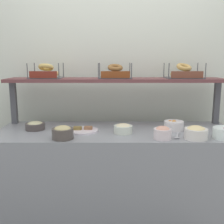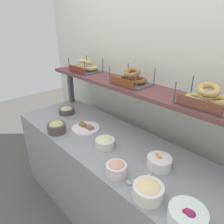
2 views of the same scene
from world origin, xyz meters
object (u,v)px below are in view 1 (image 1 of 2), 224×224
object	(u,v)px
bowl_hummus	(62,132)
bowl_potato_salad	(122,128)
serving_spoon_near_plate	(176,136)
bowl_egg_salad	(195,132)
bowl_lox_spread	(162,132)
bagel_basket_sesame	(183,73)
bagel_basket_cinnamon_raisin	(114,73)
bowl_fruit_salad	(173,125)
bowl_tuna_salad	(34,126)
serving_plate_white	(82,130)
bagel_basket_plain	(45,73)

from	to	relation	value
bowl_hummus	bowl_potato_salad	xyz separation A→B (m)	(0.47, 0.16, -0.01)
serving_spoon_near_plate	bowl_egg_salad	bearing A→B (deg)	-17.25
bowl_egg_salad	bowl_potato_salad	xyz separation A→B (m)	(-0.55, 0.16, -0.01)
serving_spoon_near_plate	bowl_lox_spread	bearing A→B (deg)	-161.59
bowl_hummus	bagel_basket_sesame	xyz separation A→B (m)	(1.04, 0.52, 0.42)
bowl_potato_salad	bagel_basket_cinnamon_raisin	world-z (taller)	bagel_basket_cinnamon_raisin
bowl_egg_salad	bagel_basket_cinnamon_raisin	size ratio (longest dim) A/B	0.58
bowl_fruit_salad	bowl_egg_salad	bearing A→B (deg)	-67.41
bowl_potato_salad	serving_spoon_near_plate	world-z (taller)	bowl_potato_salad
bowl_egg_salad	bowl_potato_salad	distance (m)	0.58
bowl_potato_salad	bowl_egg_salad	bearing A→B (deg)	-16.57
bowl_tuna_salad	bagel_basket_cinnamon_raisin	size ratio (longest dim) A/B	0.55
bowl_hummus	bowl_potato_salad	size ratio (longest dim) A/B	1.07
bowl_tuna_salad	serving_spoon_near_plate	size ratio (longest dim) A/B	0.98
serving_spoon_near_plate	bagel_basket_sesame	world-z (taller)	bagel_basket_sesame
bowl_egg_salad	bowl_fruit_salad	xyz separation A→B (m)	(-0.11, 0.27, -0.01)
bowl_lox_spread	bowl_potato_salad	distance (m)	0.34
bowl_lox_spread	bagel_basket_sesame	bearing A→B (deg)	62.14
bowl_egg_salad	serving_spoon_near_plate	bearing A→B (deg)	162.75
serving_plate_white	bowl_egg_salad	bearing A→B (deg)	-14.20
bowl_hummus	bowl_fruit_salad	world-z (taller)	bowl_hummus
bagel_basket_cinnamon_raisin	bowl_egg_salad	bearing A→B (deg)	-40.28
serving_plate_white	bagel_basket_cinnamon_raisin	size ratio (longest dim) A/B	0.85
bagel_basket_plain	bowl_egg_salad	bearing A→B (deg)	-22.61
bowl_hummus	serving_spoon_near_plate	distance (m)	0.89
bowl_tuna_salad	bowl_potato_salad	distance (m)	0.77
bowl_lox_spread	bagel_basket_cinnamon_raisin	xyz separation A→B (m)	(-0.36, 0.53, 0.43)
bagel_basket_sesame	bowl_lox_spread	bearing A→B (deg)	-117.86
bowl_tuna_salad	bagel_basket_cinnamon_raisin	bearing A→B (deg)	19.27
bowl_lox_spread	serving_plate_white	size ratio (longest dim) A/B	0.53
bowl_tuna_salad	bowl_potato_salad	world-z (taller)	bowl_potato_salad
bowl_fruit_salad	serving_plate_white	distance (m)	0.78
bowl_lox_spread	serving_spoon_near_plate	distance (m)	0.14
bowl_lox_spread	serving_plate_white	xyz separation A→B (m)	(-0.64, 0.23, -0.04)
bowl_hummus	serving_plate_white	distance (m)	0.26
bowl_lox_spread	bagel_basket_sesame	xyz separation A→B (m)	(0.28, 0.52, 0.43)
bowl_hummus	bowl_egg_salad	size ratio (longest dim) A/B	0.93
bowl_lox_spread	serving_plate_white	distance (m)	0.68
bagel_basket_plain	bagel_basket_sesame	size ratio (longest dim) A/B	0.86
bowl_fruit_salad	bowl_potato_salad	distance (m)	0.45
bagel_basket_plain	bagel_basket_cinnamon_raisin	distance (m)	0.64
bowl_egg_salad	bagel_basket_plain	size ratio (longest dim) A/B	0.61
bowl_potato_salad	serving_spoon_near_plate	distance (m)	0.44
bowl_tuna_salad	bagel_basket_sesame	bearing A→B (deg)	10.15
serving_plate_white	bowl_fruit_salad	bearing A→B (deg)	2.98
bowl_lox_spread	bagel_basket_sesame	size ratio (longest dim) A/B	0.41
serving_plate_white	serving_spoon_near_plate	bearing A→B (deg)	-13.65
bagel_basket_cinnamon_raisin	serving_plate_white	bearing A→B (deg)	-132.29
bowl_potato_salad	serving_plate_white	xyz separation A→B (m)	(-0.34, 0.06, -0.03)
bowl_hummus	serving_plate_white	size ratio (longest dim) A/B	0.64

